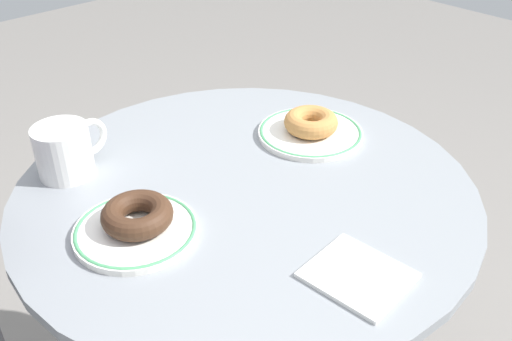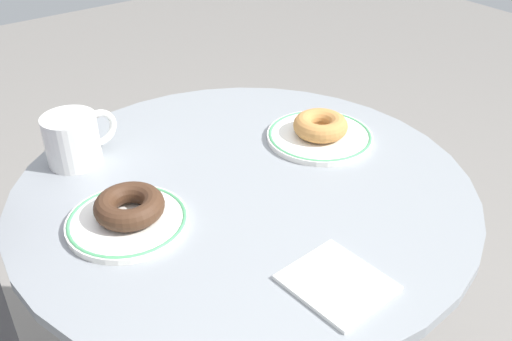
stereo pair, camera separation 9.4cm
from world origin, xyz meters
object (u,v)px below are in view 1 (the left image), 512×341
Objects in this scene: donut_old_fashioned at (311,122)px; plate_right at (310,133)px; donut_chocolate at (137,215)px; paper_napkin at (358,275)px; cafe_table at (247,304)px; plate_left at (136,230)px; coffee_mug at (65,150)px.

plate_right is at bearing -165.96° from donut_old_fashioned.
plate_right is 0.39m from donut_chocolate.
cafe_table is at bearing 81.93° from paper_napkin.
plate_left and plate_right have the same top height.
paper_napkin is at bearing -72.68° from coffee_mug.
donut_chocolate is (-0.19, 0.02, 0.30)m from cafe_table.
plate_right is at bearing 51.57° from paper_napkin.
cafe_table is at bearing -169.28° from donut_old_fashioned.
paper_napkin is (0.15, -0.28, -0.03)m from donut_chocolate.
coffee_mug is (-0.39, 0.19, 0.02)m from donut_old_fashioned.
donut_old_fashioned reaches higher than plate_right.
donut_old_fashioned is 0.43m from coffee_mug.
plate_left is at bearing -153.80° from donut_chocolate.
coffee_mug is (-0.19, 0.23, 0.32)m from cafe_table.
plate_right is at bearing 10.72° from cafe_table.
donut_chocolate is 0.32m from paper_napkin.
paper_napkin is (-0.24, -0.30, -0.00)m from plate_right.
plate_right is at bearing 3.05° from plate_left.
coffee_mug is (-0.39, 0.19, 0.04)m from plate_right.
coffee_mug reaches higher than plate_left.
plate_left is at bearing -176.95° from donut_old_fashioned.
plate_right is (0.20, 0.04, 0.28)m from cafe_table.
donut_chocolate is 0.79× the size of coffee_mug.
coffee_mug is (-0.15, 0.49, 0.04)m from paper_napkin.
plate_left is at bearing -176.95° from plate_right.
donut_chocolate is at bearing 26.20° from plate_left.
plate_left is at bearing -92.50° from coffee_mug.
donut_chocolate reaches higher than plate_right.
paper_napkin is at bearing -128.43° from donut_old_fashioned.
plate_left reaches higher than cafe_table.
plate_right reaches higher than paper_napkin.
donut_chocolate is 0.83× the size of paper_napkin.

